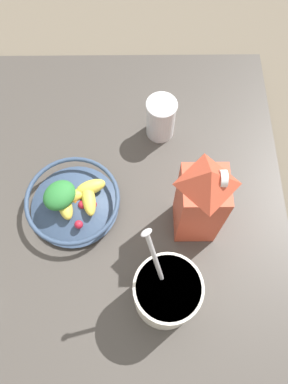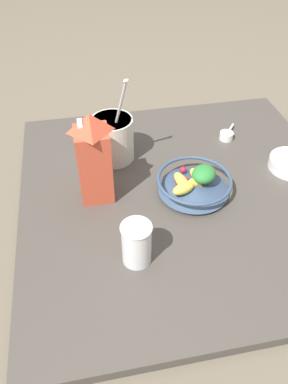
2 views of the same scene
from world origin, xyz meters
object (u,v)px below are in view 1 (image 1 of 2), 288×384
at_px(fruit_bowl, 73,201).
at_px(yogurt_tub, 167,292).
at_px(milk_carton, 201,201).
at_px(drinking_cup, 161,118).

distance_m(fruit_bowl, yogurt_tub, 0.29).
relative_size(milk_carton, yogurt_tub, 0.91).
xyz_separation_m(fruit_bowl, milk_carton, (-0.04, -0.27, 0.10)).
bearing_deg(drinking_cup, milk_carton, -164.30).
relative_size(fruit_bowl, milk_carton, 0.81).
bearing_deg(milk_carton, drinking_cup, 15.70).
height_order(fruit_bowl, yogurt_tub, yogurt_tub).
distance_m(milk_carton, drinking_cup, 0.26).
bearing_deg(yogurt_tub, fruit_bowl, 44.01).
distance_m(yogurt_tub, drinking_cup, 0.41).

